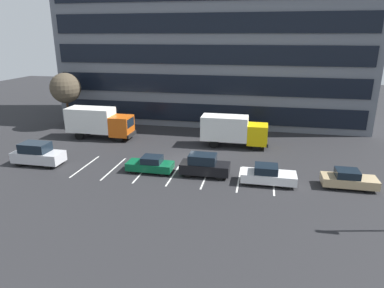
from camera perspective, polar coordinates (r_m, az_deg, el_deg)
ground_plane at (r=32.42m, az=-1.62°, el=-2.86°), size 120.00×120.00×0.00m
office_building at (r=47.98m, az=3.40°, el=17.02°), size 40.07×11.63×21.60m
lot_markings at (r=29.60m, az=-3.00°, el=-4.95°), size 16.94×5.40×0.01m
box_truck_yellow at (r=36.38m, az=6.88°, el=2.40°), size 7.09×2.35×3.29m
box_truck_orange at (r=40.49m, az=-15.37°, el=3.67°), size 7.62×2.52×3.53m
sedan_white at (r=28.01m, az=12.61°, el=-5.11°), size 4.35×1.82×1.56m
sedan_forest at (r=29.88m, az=-6.97°, el=-3.44°), size 4.02×1.68×1.44m
suv_silver at (r=34.35m, az=-24.48°, el=-1.54°), size 4.58×1.94×2.07m
sedan_tan at (r=29.35m, az=24.78°, el=-5.40°), size 4.11×1.72×1.47m
suv_black at (r=28.86m, az=2.07°, el=-3.60°), size 4.16×1.76×1.88m
bare_tree at (r=45.67m, az=-20.46°, el=8.77°), size 3.75×3.75×7.02m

